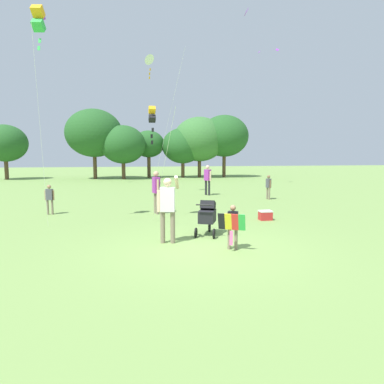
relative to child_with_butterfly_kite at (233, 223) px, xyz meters
The scene contains 14 objects.
ground_plane 0.99m from the child_with_butterfly_kite, 154.15° to the left, with size 120.00×120.00×0.00m, color #75994C.
treeline_distant 26.62m from the child_with_butterfly_kite, 90.75° to the left, with size 26.17×5.68×6.80m.
child_with_butterfly_kite is the anchor object (origin of this frame).
person_adult_flyer 1.81m from the child_with_butterfly_kite, 148.25° to the left, with size 0.64×0.53×1.82m.
stroller 1.66m from the child_with_butterfly_kite, 98.82° to the left, with size 0.79×1.11×1.03m.
kite_adult_black 5.47m from the child_with_butterfly_kite, 111.47° to the left, with size 0.54×3.33×4.07m.
kite_orange_delta 13.58m from the child_with_butterfly_kite, 96.22° to the left, with size 1.90×3.55×7.94m.
kite_green_novelty 8.64m from the child_with_butterfly_kite, 144.21° to the left, with size 0.38×1.28×6.94m.
distant_kites_cluster 24.60m from the child_with_butterfly_kite, 93.58° to the left, with size 32.52×12.74×6.17m.
person_red_shirt 11.32m from the child_with_butterfly_kite, 79.96° to the left, with size 0.39×0.50×1.76m.
person_sitting_far 5.67m from the child_with_butterfly_kite, 104.92° to the left, with size 0.31×0.54×1.71m.
person_couple_left 8.26m from the child_with_butterfly_kite, 132.86° to the left, with size 0.37×0.20×1.18m.
person_kid_running 9.92m from the child_with_butterfly_kite, 61.59° to the left, with size 0.21×0.41×1.28m.
cooler_box 4.18m from the child_with_butterfly_kite, 55.93° to the left, with size 0.45×0.33×0.35m.
Camera 1 is at (-1.79, -8.05, 2.34)m, focal length 31.06 mm.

